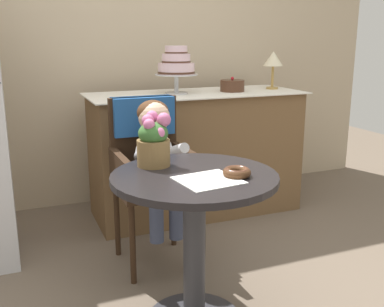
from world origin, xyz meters
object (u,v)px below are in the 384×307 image
object	(u,v)px
flower_vase	(154,141)
wicker_chair	(148,153)
seated_child	(156,153)
tiered_cake_stand	(176,65)
cafe_table	(194,220)
round_layer_cake	(232,86)
table_lamp	(273,60)
donut_front	(237,172)

from	to	relation	value
flower_vase	wicker_chair	bearing A→B (deg)	76.28
wicker_chair	flower_vase	xyz separation A→B (m)	(-0.13, -0.53, 0.19)
seated_child	tiered_cake_stand	bearing A→B (deg)	62.13
cafe_table	flower_vase	xyz separation A→B (m)	(-0.12, 0.19, 0.33)
round_layer_cake	wicker_chair	bearing A→B (deg)	-145.78
table_lamp	wicker_chair	bearing A→B (deg)	-153.46
flower_vase	round_layer_cake	world-z (taller)	round_layer_cake
flower_vase	tiered_cake_stand	distance (m)	1.25
donut_front	table_lamp	bearing A→B (deg)	53.67
wicker_chair	table_lamp	size ratio (longest dim) A/B	3.35
round_layer_cake	table_lamp	size ratio (longest dim) A/B	0.62
table_lamp	flower_vase	bearing A→B (deg)	-139.45
cafe_table	wicker_chair	size ratio (longest dim) A/B	0.75
flower_vase	tiered_cake_stand	xyz separation A→B (m)	(0.52, 1.11, 0.27)
seated_child	flower_vase	world-z (taller)	flower_vase
round_layer_cake	table_lamp	bearing A→B (deg)	5.23
cafe_table	wicker_chair	world-z (taller)	wicker_chair
seated_child	table_lamp	distance (m)	1.46
round_layer_cake	seated_child	bearing A→B (deg)	-138.95
wicker_chair	flower_vase	world-z (taller)	flower_vase
tiered_cake_stand	flower_vase	bearing A→B (deg)	-115.04
flower_vase	table_lamp	size ratio (longest dim) A/B	0.86
cafe_table	seated_child	distance (m)	0.59
donut_front	tiered_cake_stand	distance (m)	1.47
cafe_table	seated_child	xyz separation A→B (m)	(0.01, 0.57, 0.17)
wicker_chair	seated_child	xyz separation A→B (m)	(0.00, -0.16, 0.04)
tiered_cake_stand	table_lamp	size ratio (longest dim) A/B	1.16
round_layer_cake	table_lamp	distance (m)	0.40
cafe_table	seated_child	size ratio (longest dim) A/B	0.99
tiered_cake_stand	round_layer_cake	world-z (taller)	tiered_cake_stand
table_lamp	round_layer_cake	bearing A→B (deg)	-174.77
seated_child	round_layer_cake	xyz separation A→B (m)	(0.82, 0.71, 0.26)
round_layer_cake	table_lamp	xyz separation A→B (m)	(0.36, 0.03, 0.17)
donut_front	tiered_cake_stand	xyz separation A→B (m)	(0.25, 1.40, 0.36)
cafe_table	round_layer_cake	bearing A→B (deg)	57.07
wicker_chair	round_layer_cake	size ratio (longest dim) A/B	5.36
donut_front	flower_vase	world-z (taller)	flower_vase
wicker_chair	tiered_cake_stand	bearing A→B (deg)	54.47
seated_child	flower_vase	xyz separation A→B (m)	(-0.13, -0.37, 0.16)
wicker_chair	table_lamp	xyz separation A→B (m)	(1.18, 0.59, 0.48)
tiered_cake_stand	table_lamp	xyz separation A→B (m)	(0.79, 0.01, 0.02)
wicker_chair	tiered_cake_stand	xyz separation A→B (m)	(0.39, 0.58, 0.46)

